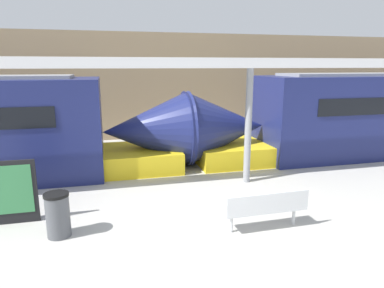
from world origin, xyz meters
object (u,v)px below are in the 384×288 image
trash_bin (58,215)px  support_column_near (248,127)px  bench_near (266,207)px  poster_board (9,192)px

trash_bin → support_column_near: support_column_near is taller
trash_bin → support_column_near: 5.76m
trash_bin → support_column_near: size_ratio=0.28×
support_column_near → bench_near: bearing=-105.6°
poster_board → support_column_near: (6.27, 1.37, 0.97)m
bench_near → trash_bin: trash_bin is taller
bench_near → poster_board: poster_board is taller
trash_bin → poster_board: size_ratio=0.64×
trash_bin → poster_board: poster_board is taller
poster_board → bench_near: bearing=-17.1°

